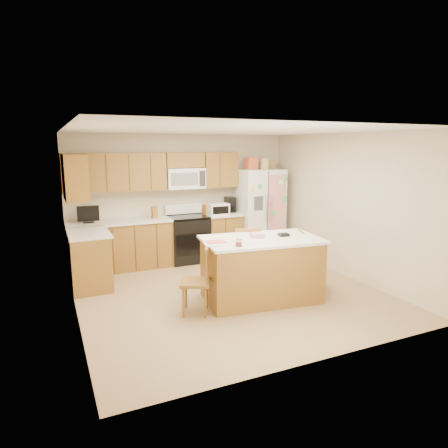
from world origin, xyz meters
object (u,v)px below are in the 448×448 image
windsor_chair_back (247,258)px  windsor_chair_right (309,262)px  island (261,269)px  windsor_chair_left (197,282)px  refrigerator (259,211)px  stove (188,238)px

windsor_chair_back → windsor_chair_right: size_ratio=1.05×
island → windsor_chair_left: 1.05m
windsor_chair_right → island: bearing=-174.1°
refrigerator → windsor_chair_right: refrigerator is taller
refrigerator → windsor_chair_back: bearing=-124.3°
stove → island: (0.33, -2.39, 0.00)m
stove → windsor_chair_right: size_ratio=1.19×
island → windsor_chair_right: (0.93, 0.10, -0.03)m
refrigerator → windsor_chair_left: bearing=-133.7°
windsor_chair_left → windsor_chair_right: bearing=5.0°
island → windsor_chair_left: (-1.05, -0.08, -0.02)m
island → windsor_chair_back: size_ratio=1.86×
island → windsor_chair_back: (0.08, 0.61, -0.01)m
windsor_chair_left → windsor_chair_back: (1.13, 0.69, 0.02)m
stove → refrigerator: bearing=-2.3°
refrigerator → windsor_chair_left: refrigerator is taller
windsor_chair_left → island: bearing=4.2°
stove → windsor_chair_back: (0.41, -1.77, -0.00)m
windsor_chair_left → windsor_chair_right: size_ratio=1.01×
windsor_chair_left → windsor_chair_back: 1.32m
stove → refrigerator: 1.63m
stove → refrigerator: refrigerator is taller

